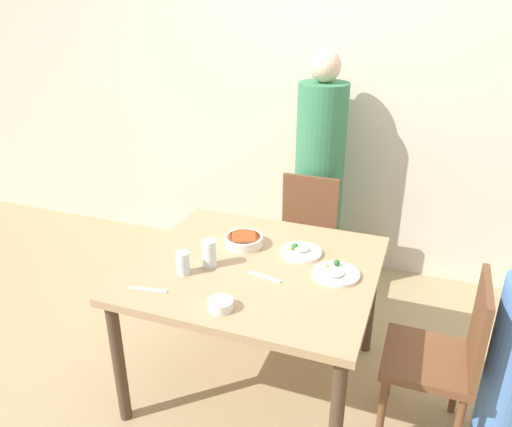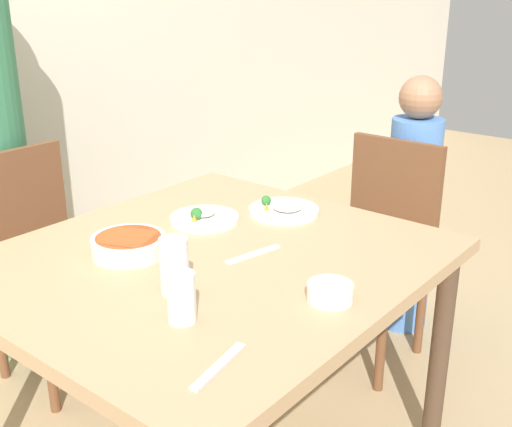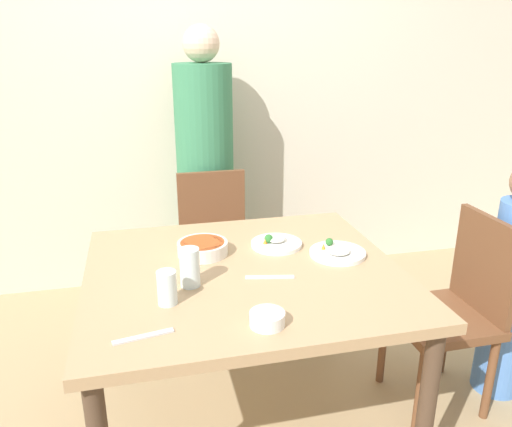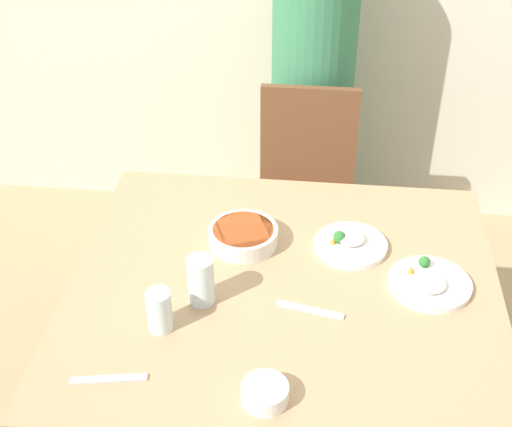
# 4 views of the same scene
# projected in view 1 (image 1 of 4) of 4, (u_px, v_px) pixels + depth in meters

# --- Properties ---
(ground_plane) EXTENTS (10.00, 10.00, 0.00)m
(ground_plane) POSITION_uv_depth(u_px,v_px,m) (256.00, 379.00, 2.79)
(ground_plane) COLOR tan
(wall_back) EXTENTS (10.00, 0.06, 2.70)m
(wall_back) POSITION_uv_depth(u_px,v_px,m) (330.00, 88.00, 3.53)
(wall_back) COLOR beige
(wall_back) RESTS_ON ground_plane
(dining_table) EXTENTS (1.18, 1.07, 0.74)m
(dining_table) POSITION_uv_depth(u_px,v_px,m) (256.00, 279.00, 2.51)
(dining_table) COLOR tan
(dining_table) RESTS_ON ground_plane
(chair_adult_spot) EXTENTS (0.40, 0.40, 0.87)m
(chair_adult_spot) POSITION_uv_depth(u_px,v_px,m) (304.00, 238.00, 3.33)
(chair_adult_spot) COLOR brown
(chair_adult_spot) RESTS_ON ground_plane
(chair_child_spot) EXTENTS (0.40, 0.40, 0.87)m
(chair_child_spot) POSITION_uv_depth(u_px,v_px,m) (444.00, 354.00, 2.28)
(chair_child_spot) COLOR brown
(chair_child_spot) RESTS_ON ground_plane
(person_adult) EXTENTS (0.34, 0.34, 1.64)m
(person_adult) POSITION_uv_depth(u_px,v_px,m) (319.00, 181.00, 3.50)
(person_adult) COLOR #387F56
(person_adult) RESTS_ON ground_plane
(bowl_curry) EXTENTS (0.20, 0.20, 0.05)m
(bowl_curry) POSITION_uv_depth(u_px,v_px,m) (244.00, 240.00, 2.66)
(bowl_curry) COLOR silver
(bowl_curry) RESTS_ON dining_table
(plate_rice_adult) EXTENTS (0.21, 0.21, 0.06)m
(plate_rice_adult) POSITION_uv_depth(u_px,v_px,m) (301.00, 251.00, 2.58)
(plate_rice_adult) COLOR white
(plate_rice_adult) RESTS_ON dining_table
(plate_rice_child) EXTENTS (0.23, 0.23, 0.05)m
(plate_rice_child) POSITION_uv_depth(u_px,v_px,m) (336.00, 273.00, 2.38)
(plate_rice_child) COLOR white
(plate_rice_child) RESTS_ON dining_table
(bowl_rice_small) EXTENTS (0.11, 0.11, 0.04)m
(bowl_rice_small) POSITION_uv_depth(u_px,v_px,m) (221.00, 304.00, 2.13)
(bowl_rice_small) COLOR white
(bowl_rice_small) RESTS_ON dining_table
(glass_water_tall) EXTENTS (0.07, 0.07, 0.14)m
(glass_water_tall) POSITION_uv_depth(u_px,v_px,m) (209.00, 253.00, 2.45)
(glass_water_tall) COLOR silver
(glass_water_tall) RESTS_ON dining_table
(glass_water_short) EXTENTS (0.06, 0.06, 0.12)m
(glass_water_short) POSITION_uv_depth(u_px,v_px,m) (183.00, 263.00, 2.38)
(glass_water_short) COLOR silver
(glass_water_short) RESTS_ON dining_table
(fork_steel) EXTENTS (0.18, 0.06, 0.01)m
(fork_steel) POSITION_uv_depth(u_px,v_px,m) (264.00, 277.00, 2.38)
(fork_steel) COLOR silver
(fork_steel) RESTS_ON dining_table
(spoon_steel) EXTENTS (0.18, 0.05, 0.01)m
(spoon_steel) POSITION_uv_depth(u_px,v_px,m) (148.00, 290.00, 2.27)
(spoon_steel) COLOR silver
(spoon_steel) RESTS_ON dining_table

